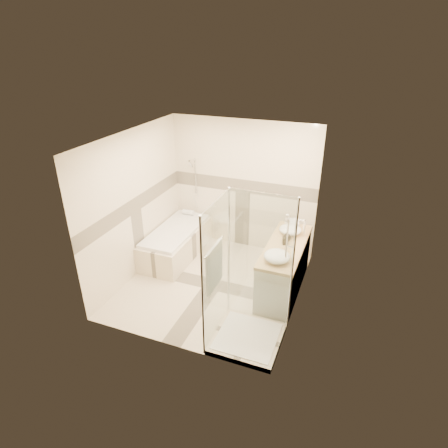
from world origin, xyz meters
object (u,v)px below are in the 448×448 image
(bathtub, at_px, (176,241))
(vessel_sink_far, at_px, (277,256))
(vanity, at_px, (284,267))
(shower_enclosure, at_px, (242,306))
(amenity_bottle_b, at_px, (287,236))
(vessel_sink_near, at_px, (290,230))
(amenity_bottle_a, at_px, (285,239))

(bathtub, xyz_separation_m, vessel_sink_far, (2.13, -0.87, 0.62))
(vanity, relative_size, shower_enclosure, 0.79)
(bathtub, distance_m, amenity_bottle_b, 2.23)
(vessel_sink_near, bearing_deg, vessel_sink_far, -90.00)
(vessel_sink_far, height_order, amenity_bottle_a, amenity_bottle_a)
(vanity, relative_size, amenity_bottle_a, 8.87)
(vanity, distance_m, shower_enclosure, 1.31)
(vanity, height_order, vessel_sink_near, vessel_sink_near)
(shower_enclosure, height_order, vessel_sink_far, shower_enclosure)
(vessel_sink_near, bearing_deg, vanity, -87.07)
(shower_enclosure, height_order, amenity_bottle_b, shower_enclosure)
(vessel_sink_near, distance_m, vessel_sink_far, 0.91)
(shower_enclosure, bearing_deg, vessel_sink_far, 70.05)
(amenity_bottle_a, height_order, amenity_bottle_b, amenity_bottle_a)
(shower_enclosure, xyz_separation_m, vessel_sink_far, (0.27, 0.75, 0.42))
(vanity, xyz_separation_m, amenity_bottle_a, (-0.02, 0.01, 0.52))
(vessel_sink_near, bearing_deg, shower_enclosure, -99.33)
(vessel_sink_near, relative_size, amenity_bottle_b, 2.31)
(vanity, distance_m, amenity_bottle_a, 0.52)
(amenity_bottle_a, xyz_separation_m, amenity_bottle_b, (0.00, 0.14, -0.01))
(amenity_bottle_b, bearing_deg, amenity_bottle_a, -90.00)
(vessel_sink_far, height_order, amenity_bottle_b, amenity_bottle_b)
(vanity, bearing_deg, amenity_bottle_b, 97.87)
(bathtub, distance_m, vanity, 2.18)
(bathtub, xyz_separation_m, vessel_sink_near, (2.13, 0.04, 0.62))
(amenity_bottle_a, bearing_deg, bathtub, 170.89)
(vessel_sink_near, height_order, amenity_bottle_a, amenity_bottle_a)
(shower_enclosure, relative_size, amenity_bottle_b, 12.89)
(amenity_bottle_a, bearing_deg, vanity, -22.97)
(shower_enclosure, bearing_deg, vanity, 77.03)
(vanity, xyz_separation_m, amenity_bottle_b, (-0.02, 0.14, 0.50))
(shower_enclosure, bearing_deg, amenity_bottle_b, 79.09)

